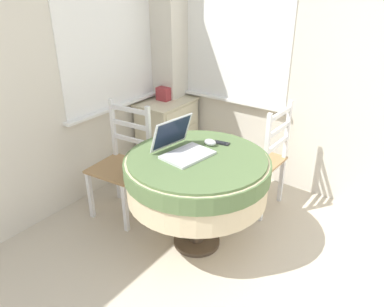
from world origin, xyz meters
The scene contains 9 objects.
corner_room_shell centered at (1.35, 1.87, 1.28)m, with size 4.56×4.78×2.55m.
round_dining_table centered at (1.05, 1.67, 0.61)m, with size 1.04×1.04×0.75m.
laptop centered at (1.03, 1.79, 0.80)m, with size 0.39×0.37×0.25m.
computer_mouse centered at (1.26, 1.70, 0.78)m, with size 0.06×0.10×0.05m.
cell_phone centered at (1.34, 1.65, 0.76)m, with size 0.07×0.13×0.01m.
dining_chair_near_back_window centered at (1.06, 2.43, 0.46)m, with size 0.44×0.46×0.97m.
dining_chair_near_right_window centered at (1.80, 1.52, 0.46)m, with size 0.44×0.42×0.97m.
corner_cabinet centered at (1.97, 2.68, 0.36)m, with size 0.61×0.42×0.73m.
storage_box centered at (2.04, 2.73, 0.79)m, with size 0.20×0.13×0.13m.
Camera 1 is at (-0.88, 0.35, 1.91)m, focal length 35.00 mm.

